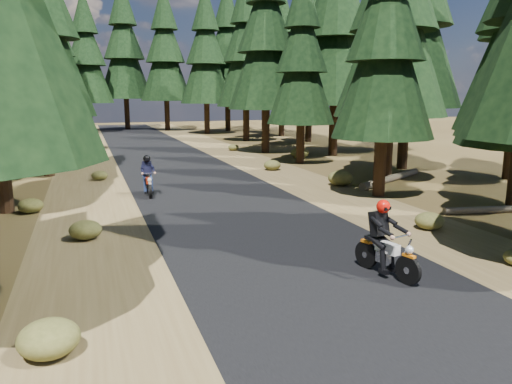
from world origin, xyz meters
The scene contains 10 objects.
ground centered at (0.00, 0.00, 0.00)m, with size 120.00×120.00×0.00m, color #433518.
road centered at (0.00, 5.00, 0.01)m, with size 6.00×100.00×0.01m, color black.
shoulder_l centered at (-4.60, 5.00, 0.00)m, with size 3.20×100.00×0.01m, color brown.
shoulder_r centered at (4.60, 5.00, 0.00)m, with size 3.20×100.00×0.01m, color brown.
pine_forest centered at (-0.02, 21.05, 7.89)m, with size 34.59×55.08×16.32m.
log_near centered at (8.37, 7.07, 0.16)m, with size 0.32×0.32×5.54m, color #4C4233.
log_far centered at (8.23, 0.76, 0.12)m, with size 0.24×0.24×3.72m, color #4C4233.
understory_shrubs centered at (1.66, 7.66, 0.28)m, with size 15.66×30.27×0.68m.
rider_lead centered at (1.40, -3.11, 0.56)m, with size 0.98×1.94×1.66m.
rider_follow centered at (-2.40, 7.42, 0.53)m, with size 0.55×1.76×1.57m.
Camera 1 is at (-4.61, -11.95, 3.90)m, focal length 35.00 mm.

